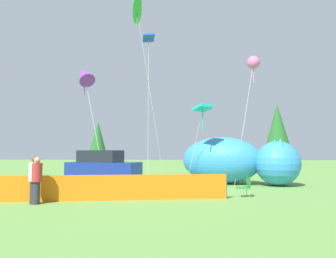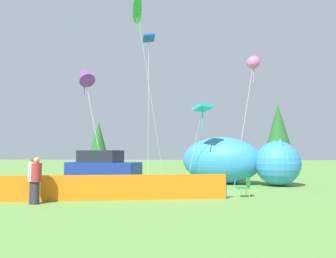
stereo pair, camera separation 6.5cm
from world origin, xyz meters
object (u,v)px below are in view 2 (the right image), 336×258
object	(u,v)px
spectator_in_white_shirt	(36,178)
kite_blue_box	(149,41)
inflatable_cat	(236,162)
kite_pink_octopus	(253,63)
parked_car	(103,169)
kite_purple_delta	(85,75)
folding_chair	(245,186)
spectator_in_black_shirt	(33,178)
kite_green_fish	(137,10)
kite_teal_diamond	(202,109)

from	to	relation	value
spectator_in_white_shirt	kite_blue_box	world-z (taller)	kite_blue_box
inflatable_cat	kite_pink_octopus	xyz separation A→B (m)	(1.22, 0.20, 6.24)
parked_car	kite_purple_delta	xyz separation A→B (m)	(-1.68, 1.55, 5.83)
parked_car	folding_chair	bearing A→B (deg)	-13.43
folding_chair	kite_pink_octopus	size ratio (longest dim) A/B	0.11
parked_car	spectator_in_white_shirt	size ratio (longest dim) A/B	2.42
spectator_in_black_shirt	kite_blue_box	distance (m)	16.42
kite_green_fish	kite_pink_octopus	size ratio (longest dim) A/B	1.49
parked_car	spectator_in_white_shirt	bearing A→B (deg)	-85.45
spectator_in_white_shirt	kite_teal_diamond	xyz separation A→B (m)	(6.61, 6.41, 3.45)
kite_pink_octopus	kite_purple_delta	world-z (taller)	kite_pink_octopus
kite_teal_diamond	kite_green_fish	bearing A→B (deg)	154.12
kite_blue_box	kite_pink_octopus	world-z (taller)	kite_blue_box
kite_green_fish	kite_teal_diamond	distance (m)	8.21
spectator_in_white_shirt	kite_pink_octopus	xyz separation A→B (m)	(9.92, 8.34, 6.60)
kite_teal_diamond	kite_pink_octopus	world-z (taller)	kite_pink_octopus
inflatable_cat	kite_pink_octopus	bearing A→B (deg)	28.52
inflatable_cat	kite_blue_box	xyz separation A→B (m)	(-6.02, 4.83, 9.41)
kite_green_fish	inflatable_cat	bearing A→B (deg)	-2.51
inflatable_cat	kite_blue_box	distance (m)	12.17
spectator_in_white_shirt	kite_blue_box	bearing A→B (deg)	78.35
parked_car	kite_blue_box	distance (m)	11.96
kite_purple_delta	kite_green_fish	bearing A→B (deg)	10.64
parked_car	inflatable_cat	bearing A→B (deg)	26.60
spectator_in_black_shirt	kite_teal_diamond	size ratio (longest dim) A/B	0.39
spectator_in_black_shirt	kite_blue_box	world-z (taller)	kite_blue_box
kite_pink_octopus	kite_purple_delta	size ratio (longest dim) A/B	1.05
spectator_in_white_shirt	kite_blue_box	distance (m)	16.46
parked_car	inflatable_cat	size ratio (longest dim) A/B	0.60
kite_blue_box	kite_pink_octopus	size ratio (longest dim) A/B	1.41
kite_pink_octopus	kite_purple_delta	xyz separation A→B (m)	(-10.68, -0.54, -0.73)
kite_pink_octopus	kite_green_fish	bearing A→B (deg)	179.43
parked_car	inflatable_cat	xyz separation A→B (m)	(7.78, 1.89, 0.33)
kite_green_fish	kite_purple_delta	size ratio (longest dim) A/B	1.56
parked_car	kite_green_fish	xyz separation A→B (m)	(1.56, 2.16, 10.22)
folding_chair	kite_blue_box	world-z (taller)	kite_blue_box
spectator_in_black_shirt	kite_green_fish	distance (m)	13.47
folding_chair	kite_purple_delta	world-z (taller)	kite_purple_delta
spectator_in_black_shirt	kite_teal_diamond	bearing A→B (deg)	43.16
spectator_in_white_shirt	kite_green_fish	world-z (taller)	kite_green_fish
kite_green_fish	kite_teal_diamond	world-z (taller)	kite_green_fish
spectator_in_white_shirt	spectator_in_black_shirt	bearing A→B (deg)	153.89
inflatable_cat	spectator_in_black_shirt	world-z (taller)	inflatable_cat
kite_blue_box	spectator_in_white_shirt	bearing A→B (deg)	-101.65
spectator_in_black_shirt	kite_purple_delta	distance (m)	9.72
kite_blue_box	inflatable_cat	bearing A→B (deg)	-38.72
parked_car	kite_pink_octopus	xyz separation A→B (m)	(9.00, 2.09, 6.56)
folding_chair	spectator_in_white_shirt	world-z (taller)	spectator_in_white_shirt
spectator_in_white_shirt	kite_blue_box	xyz separation A→B (m)	(2.68, 12.97, 9.77)
spectator_in_white_shirt	kite_teal_diamond	distance (m)	9.84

